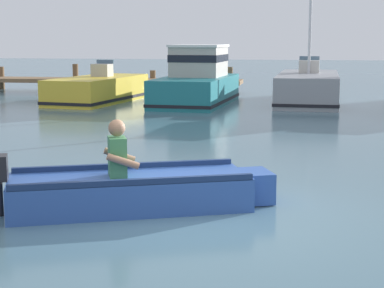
% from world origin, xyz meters
% --- Properties ---
extents(ground_plane, '(120.00, 120.00, 0.00)m').
position_xyz_m(ground_plane, '(0.00, 0.00, 0.00)').
color(ground_plane, slate).
extents(wooden_dock, '(11.08, 1.64, 1.13)m').
position_xyz_m(wooden_dock, '(-6.74, 17.95, 0.48)').
color(wooden_dock, brown).
rests_on(wooden_dock, ground).
extents(rowboat_with_person, '(3.59, 2.19, 1.19)m').
position_xyz_m(rowboat_with_person, '(-0.91, 0.30, 0.25)').
color(rowboat_with_person, '#2D519E').
rests_on(rowboat_with_person, ground).
extents(moored_boat_yellow, '(2.60, 4.99, 1.46)m').
position_xyz_m(moored_boat_yellow, '(-5.87, 13.81, 0.42)').
color(moored_boat_yellow, gold).
rests_on(moored_boat_yellow, ground).
extents(moored_boat_teal, '(2.48, 5.01, 2.01)m').
position_xyz_m(moored_boat_teal, '(-2.33, 13.74, 0.75)').
color(moored_boat_teal, '#1E727A').
rests_on(moored_boat_teal, ground).
extents(moored_boat_grey, '(2.22, 5.88, 4.17)m').
position_xyz_m(moored_boat_grey, '(1.41, 14.94, 0.49)').
color(moored_boat_grey, gray).
rests_on(moored_boat_grey, ground).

